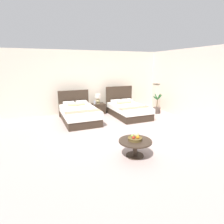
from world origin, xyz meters
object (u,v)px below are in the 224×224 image
(nightstand, at_px, (98,109))
(table_lamp, at_px, (98,98))
(bed_near_corner, at_px, (128,110))
(floor_lamp_corner, at_px, (156,97))
(bed_near_window, at_px, (79,114))
(coffee_table, at_px, (135,144))
(fruit_bowl, at_px, (135,138))
(vase, at_px, (95,102))
(potted_palm, at_px, (157,108))

(nightstand, bearing_deg, table_lamp, 90.00)
(bed_near_corner, xyz_separation_m, floor_lamp_corner, (1.68, 0.43, 0.37))
(bed_near_window, height_order, coffee_table, bed_near_window)
(fruit_bowl, bearing_deg, vase, 87.32)
(vase, bearing_deg, floor_lamp_corner, -8.61)
(bed_near_window, xyz_separation_m, bed_near_corner, (2.14, 0.01, -0.02))
(vase, bearing_deg, potted_palm, -17.97)
(floor_lamp_corner, bearing_deg, fruit_bowl, -129.48)
(table_lamp, height_order, coffee_table, table_lamp)
(bed_near_corner, bearing_deg, bed_near_window, -179.61)
(fruit_bowl, bearing_deg, nightstand, 85.02)
(table_lamp, distance_m, fruit_bowl, 4.33)
(floor_lamp_corner, bearing_deg, table_lamp, 169.64)
(potted_palm, bearing_deg, table_lamp, 159.70)
(floor_lamp_corner, bearing_deg, vase, 171.39)
(bed_near_corner, bearing_deg, nightstand, 139.64)
(bed_near_corner, distance_m, fruit_bowl, 3.68)
(bed_near_window, height_order, potted_palm, bed_near_window)
(bed_near_window, xyz_separation_m, potted_palm, (3.63, -0.00, -0.08))
(coffee_table, xyz_separation_m, fruit_bowl, (0.01, 0.02, 0.16))
(bed_near_window, distance_m, potted_palm, 3.63)
(bed_near_window, relative_size, vase, 13.52)
(coffee_table, height_order, fruit_bowl, fruit_bowl)
(table_lamp, relative_size, fruit_bowl, 1.23)
(fruit_bowl, bearing_deg, potted_palm, 48.86)
(bed_near_window, distance_m, bed_near_corner, 2.14)
(table_lamp, xyz_separation_m, potted_palm, (2.56, -0.95, -0.49))
(coffee_table, bearing_deg, floor_lamp_corner, 50.61)
(nightstand, xyz_separation_m, floor_lamp_corner, (2.76, -0.48, 0.42))
(table_lamp, relative_size, coffee_table, 0.54)
(nightstand, relative_size, coffee_table, 0.72)
(bed_near_window, relative_size, bed_near_corner, 1.00)
(vase, xyz_separation_m, coffee_table, (-0.21, -4.27, -0.23))
(potted_palm, bearing_deg, bed_near_window, 180.00)
(table_lamp, xyz_separation_m, coffee_table, (-0.38, -4.33, -0.41))
(vase, bearing_deg, coffee_table, -92.77)
(table_lamp, relative_size, vase, 2.81)
(coffee_table, relative_size, fruit_bowl, 2.30)
(bed_near_window, distance_m, fruit_bowl, 3.43)
(coffee_table, bearing_deg, potted_palm, 48.97)
(potted_palm, bearing_deg, coffee_table, -131.03)
(nightstand, distance_m, fruit_bowl, 4.31)
(bed_near_window, relative_size, nightstand, 3.59)
(vase, bearing_deg, bed_near_window, -135.31)
(vase, bearing_deg, nightstand, 12.93)
(bed_near_corner, distance_m, floor_lamp_corner, 1.78)
(nightstand, bearing_deg, vase, -167.07)
(potted_palm, bearing_deg, bed_near_corner, 179.43)
(coffee_table, bearing_deg, table_lamp, 84.98)
(bed_near_window, relative_size, coffee_table, 2.58)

